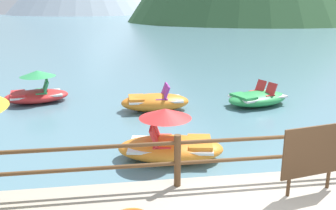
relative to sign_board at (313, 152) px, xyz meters
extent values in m
plane|color=slate|center=(-0.47, 38.99, -1.13)|extent=(200.00, 200.00, 0.00)
cylinder|color=brown|center=(-2.17, 0.54, -0.25)|extent=(0.12, 0.12, 0.95)
cylinder|color=brown|center=(-0.47, 0.54, 0.08)|extent=(23.80, 0.07, 0.07)
cylinder|color=brown|center=(-0.47, 0.54, -0.30)|extent=(23.80, 0.07, 0.07)
cube|color=beige|center=(0.00, 0.01, 0.02)|extent=(1.09, 0.25, 0.80)
cube|color=#4C331E|center=(0.00, -0.01, 0.02)|extent=(1.16, 0.25, 0.88)
cylinder|color=#4C331E|center=(-0.41, -0.07, -0.55)|extent=(0.06, 0.06, 0.35)
cylinder|color=#4C331E|center=(0.40, 0.08, -0.55)|extent=(0.06, 0.06, 0.35)
ellipsoid|color=red|center=(-6.12, 8.24, -0.91)|extent=(2.51, 1.82, 0.45)
cube|color=silver|center=(-6.12, 8.24, -0.83)|extent=(1.97, 1.47, 0.06)
cube|color=#339956|center=(-6.01, 8.54, -0.76)|extent=(0.48, 0.48, 0.08)
cube|color=#339956|center=(-5.84, 8.58, -0.54)|extent=(0.29, 0.44, 0.43)
cube|color=#339956|center=(-5.89, 8.02, -0.76)|extent=(0.48, 0.48, 0.08)
cube|color=#339956|center=(-5.72, 8.06, -0.54)|extent=(0.29, 0.44, 0.43)
cube|color=red|center=(-6.72, 8.10, -0.77)|extent=(0.70, 1.03, 0.12)
cone|color=#339956|center=(-6.01, 8.27, -0.06)|extent=(1.53, 1.53, 0.22)
ellipsoid|color=orange|center=(-1.98, 2.55, -0.87)|extent=(2.63, 1.68, 0.51)
cube|color=silver|center=(-1.98, 2.55, -0.78)|extent=(2.06, 1.36, 0.06)
cube|color=red|center=(-2.21, 2.33, -0.71)|extent=(0.46, 0.46, 0.08)
cube|color=red|center=(-2.38, 2.36, -0.49)|extent=(0.27, 0.43, 0.43)
cube|color=red|center=(-2.12, 2.83, -0.71)|extent=(0.46, 0.46, 0.08)
cube|color=red|center=(-2.30, 2.86, -0.49)|extent=(0.27, 0.43, 0.43)
cube|color=orange|center=(-1.32, 2.43, -0.72)|extent=(0.69, 0.97, 0.12)
cone|color=red|center=(-2.10, 2.57, -0.01)|extent=(1.40, 1.40, 0.22)
ellipsoid|color=green|center=(1.82, 6.69, -0.89)|extent=(2.68, 2.05, 0.48)
cube|color=silver|center=(1.82, 6.69, -0.81)|extent=(2.11, 1.65, 0.06)
cube|color=red|center=(1.90, 7.00, -0.74)|extent=(0.51, 0.51, 0.08)
cube|color=red|center=(2.07, 7.06, -0.52)|extent=(0.33, 0.45, 0.43)
cube|color=red|center=(2.08, 6.49, -0.74)|extent=(0.51, 0.51, 0.08)
cube|color=red|center=(2.25, 6.55, -0.52)|extent=(0.33, 0.45, 0.43)
cube|color=green|center=(1.21, 6.47, -0.75)|extent=(0.80, 1.06, 0.12)
ellipsoid|color=orange|center=(-1.89, 6.53, -0.84)|extent=(2.31, 1.16, 0.57)
cube|color=silver|center=(-1.89, 6.53, -0.74)|extent=(1.80, 0.95, 0.06)
cube|color=purple|center=(-1.72, 6.77, -0.67)|extent=(0.40, 0.40, 0.08)
cube|color=purple|center=(-1.54, 6.77, -0.45)|extent=(0.21, 0.40, 0.43)
cube|color=purple|center=(-1.72, 6.30, -0.67)|extent=(0.40, 0.40, 0.08)
cube|color=purple|center=(-1.54, 6.30, -0.45)|extent=(0.21, 0.40, 0.43)
cube|color=orange|center=(-2.53, 6.54, -0.68)|extent=(0.51, 0.81, 0.12)
camera|label=1|loc=(-3.16, -5.01, 2.35)|focal=37.87mm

